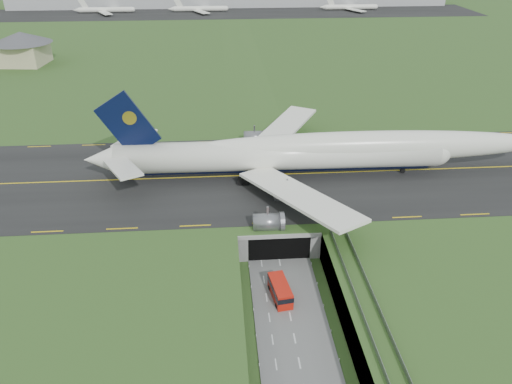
{
  "coord_description": "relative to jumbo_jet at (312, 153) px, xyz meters",
  "views": [
    {
      "loc": [
        -10.46,
        -70.37,
        57.87
      ],
      "look_at": [
        -3.59,
        20.0,
        8.76
      ],
      "focal_mm": 35.0,
      "sensor_mm": 36.0,
      "label": 1
    }
  ],
  "objects": [
    {
      "name": "airfield_deck",
      "position": [
        -10.15,
        -31.91,
        -8.89
      ],
      "size": [
        800.0,
        800.0,
        6.0
      ],
      "primitive_type": "cube",
      "color": "gray",
      "rests_on": "ground"
    },
    {
      "name": "jumbo_jet",
      "position": [
        0.0,
        0.0,
        0.0
      ],
      "size": [
        105.65,
        65.95,
        21.82
      ],
      "rotation": [
        0.0,
        0.0,
        -0.01
      ],
      "color": "white",
      "rests_on": "ground"
    },
    {
      "name": "trench_road",
      "position": [
        -10.15,
        -39.41,
        -11.79
      ],
      "size": [
        12.0,
        75.0,
        0.2
      ],
      "primitive_type": "cube",
      "color": "slate",
      "rests_on": "ground"
    },
    {
      "name": "tunnel_portal",
      "position": [
        -10.15,
        -15.2,
        -8.56
      ],
      "size": [
        17.0,
        22.3,
        6.0
      ],
      "color": "gray",
      "rests_on": "ground"
    },
    {
      "name": "shuttle_tram",
      "position": [
        -11.28,
        -34.96,
        -10.23
      ],
      "size": [
        3.84,
        7.72,
        3.02
      ],
      "rotation": [
        0.0,
        0.0,
        0.15
      ],
      "color": "red",
      "rests_on": "ground"
    },
    {
      "name": "guideway",
      "position": [
        0.85,
        -51.02,
        -6.57
      ],
      "size": [
        3.0,
        53.0,
        7.05
      ],
      "color": "#A8A8A3",
      "rests_on": "ground"
    },
    {
      "name": "service_building",
      "position": [
        -99.98,
        111.14,
        1.9
      ],
      "size": [
        26.71,
        26.71,
        13.15
      ],
      "rotation": [
        0.0,
        0.0,
        -0.11
      ],
      "color": "#C5BB8E",
      "rests_on": "ground"
    },
    {
      "name": "ground",
      "position": [
        -10.15,
        -31.91,
        -11.89
      ],
      "size": [
        900.0,
        900.0,
        0.0
      ],
      "primitive_type": "plane",
      "color": "#315120",
      "rests_on": "ground"
    },
    {
      "name": "taxiway",
      "position": [
        -10.15,
        1.09,
        -5.8
      ],
      "size": [
        800.0,
        44.0,
        0.18
      ],
      "primitive_type": "cube",
      "color": "black",
      "rests_on": "airfield_deck"
    }
  ]
}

